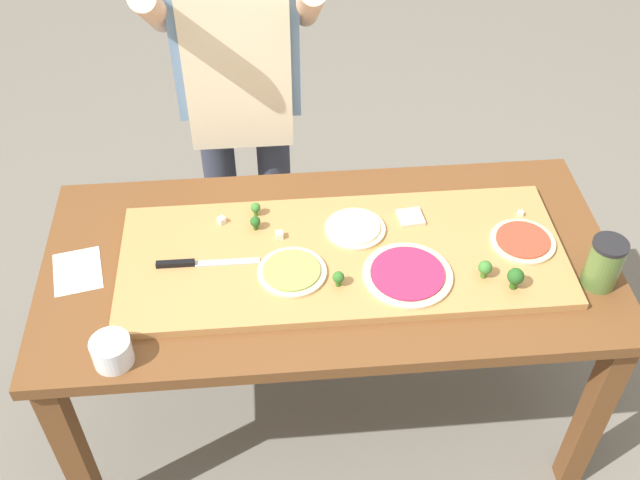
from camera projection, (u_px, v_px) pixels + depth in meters
The scene contains 21 objects.
ground_plane at pixel (327, 407), 2.74m from camera, with size 8.00×8.00×0.00m, color #6B665B.
prep_table at pixel (329, 281), 2.28m from camera, with size 1.67×0.80×0.77m.
cutting_board at pixel (343, 256), 2.19m from camera, with size 1.29×0.50×0.03m, color #B27F47.
chefs_knife at pixel (193, 263), 2.15m from camera, with size 0.29×0.02×0.02m.
pizza_whole_cheese_artichoke at pixel (355, 228), 2.25m from camera, with size 0.18×0.18×0.02m.
pizza_whole_pesto_green at pixel (292, 272), 2.12m from camera, with size 0.20×0.20×0.02m.
pizza_whole_tomato_red at pixel (523, 241), 2.21m from camera, with size 0.19×0.19×0.02m.
pizza_whole_beet_magenta at pixel (407, 275), 2.11m from camera, with size 0.25×0.25×0.02m.
pizza_slice_near_left at pixel (410, 217), 2.29m from camera, with size 0.07×0.07×0.01m, color beige.
broccoli_floret_front_mid at pixel (485, 268), 2.09m from camera, with size 0.04×0.04×0.06m.
broccoli_floret_center_right at pixel (338, 278), 2.07m from camera, with size 0.03×0.03×0.05m.
broccoli_floret_front_left at pixel (255, 222), 2.24m from camera, with size 0.03×0.03×0.05m.
broccoli_floret_back_mid at pixel (256, 208), 2.28m from camera, with size 0.03×0.03×0.05m.
broccoli_floret_center_left at pixel (515, 277), 2.06m from camera, with size 0.05×0.05×0.07m.
cheese_crumble_a at pixel (221, 220), 2.27m from camera, with size 0.02×0.02×0.02m, color white.
cheese_crumble_b at pixel (279, 235), 2.22m from camera, with size 0.02×0.02×0.02m, color silver.
cheese_crumble_c at pixel (520, 213), 2.30m from camera, with size 0.02×0.02×0.02m, color white.
flour_cup at pixel (112, 353), 1.91m from camera, with size 0.10×0.10×0.08m.
sauce_jar at pixel (604, 263), 2.08m from camera, with size 0.10×0.10×0.16m.
recipe_note at pixel (77, 271), 2.17m from camera, with size 0.13×0.17×0.00m, color white.
cook_center at pixel (239, 78), 2.49m from camera, with size 0.54×0.39×1.67m.
Camera 1 is at (-0.16, -1.55, 2.34)m, focal length 42.24 mm.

